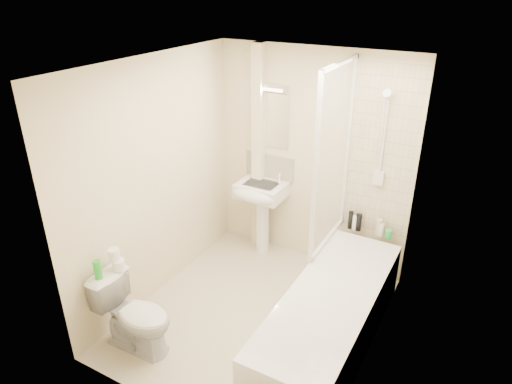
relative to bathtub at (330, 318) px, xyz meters
The scene contains 25 objects.
floor 0.80m from the bathtub, behind, with size 2.50×2.50×0.00m, color beige.
wall_back 1.72m from the bathtub, 121.03° to the left, with size 2.20×0.02×2.40m, color beige.
wall_left 2.06m from the bathtub, behind, with size 0.02×2.50×2.40m, color beige.
wall_right 0.98m from the bathtub, ahead, with size 0.02×2.50×2.40m, color beige.
ceiling 2.24m from the bathtub, behind, with size 2.20×2.50×0.02m, color white.
tile_back 1.68m from the bathtub, 90.00° to the left, with size 0.70×0.01×1.75m, color beige.
tile_right 1.19m from the bathtub, ahead, with size 0.01×2.10×1.75m, color beige.
pipe_boxing 2.03m from the bathtub, 139.10° to the left, with size 0.12×0.12×2.40m, color beige.
splashback 1.91m from the bathtub, 135.38° to the left, with size 0.60×0.01×0.30m, color beige.
mirror 2.18m from the bathtub, 135.42° to the left, with size 0.46×0.01×0.60m, color white.
strip_light 2.41m from the bathtub, 135.96° to the left, with size 0.42×0.07×0.07m, color silver.
bathtub is the anchor object (origin of this frame).
shower_screen 1.45m from the bathtub, 113.76° to the left, with size 0.04×0.92×1.80m.
shower_fixture 1.73m from the bathtub, 90.08° to the left, with size 0.10×0.16×0.99m.
pedestal_sink 1.67m from the bathtub, 141.13° to the left, with size 0.53×0.48×1.02m.
bottle_black_a 1.23m from the bathtub, 101.17° to the left, with size 0.05×0.05×0.20m, color black.
bottle_white_a 1.22m from the bathtub, 98.70° to the left, with size 0.06×0.06×0.16m, color white.
bottle_black_b 1.22m from the bathtub, 96.85° to the left, with size 0.06×0.06×0.19m, color black.
bottle_cream 1.21m from the bathtub, 86.19° to the left, with size 0.06×0.06×0.19m, color beige.
bottle_white_b 1.21m from the bathtub, 85.05° to the left, with size 0.06×0.06×0.14m, color white.
bottle_green 1.21m from the bathtub, 81.02° to the left, with size 0.07×0.07×0.09m, color green.
toilet 1.70m from the bathtub, 149.87° to the right, with size 0.69×0.40×0.70m, color white.
toilet_roll_lower 1.90m from the bathtub, 155.51° to the right, with size 0.11×0.11×0.09m, color white.
toilet_roll_upper 1.95m from the bathtub, 155.53° to the right, with size 0.10×0.10×0.11m, color white.
green_bottle 2.04m from the bathtub, 151.37° to the right, with size 0.07×0.07×0.17m, color green.
Camera 1 is at (1.71, -3.06, 3.01)m, focal length 32.00 mm.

